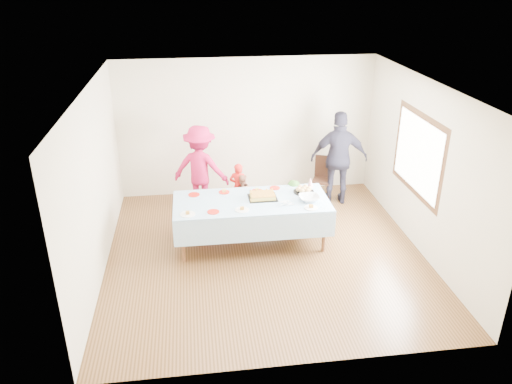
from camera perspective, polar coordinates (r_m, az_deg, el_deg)
The scene contains 22 objects.
ground at distance 8.12m, azimuth 1.05°, elevation -6.96°, with size 5.00×5.00×0.00m, color #452D13.
room_walls at distance 7.37m, azimuth 1.56°, elevation 4.92°, with size 5.04×5.04×2.72m.
party_table at distance 8.06m, azimuth -0.53°, elevation -1.34°, with size 2.50×1.10×0.78m.
birthday_cake at distance 8.11m, azimuth 0.75°, elevation -0.45°, with size 0.46×0.35×0.08m.
rolls_tray at distance 8.35m, azimuth 5.48°, elevation 0.24°, with size 0.35×0.35×0.10m.
punch_bowl at distance 8.07m, azimuth 6.09°, elevation -0.71°, with size 0.33×0.33×0.08m, color silver.
party_hat at distance 8.55m, azimuth 6.23°, elevation 1.12°, with size 0.10×0.10×0.17m, color white.
fork_pile at distance 7.90m, azimuth 3.51°, elevation -1.25°, with size 0.24×0.18×0.07m, color white, non-canonical shape.
plate_red_far_a at distance 8.30m, azimuth -7.11°, elevation -0.30°, with size 0.19×0.19×0.01m, color red.
plate_red_far_b at distance 8.34m, azimuth -3.67°, elevation -0.01°, with size 0.18×0.18×0.01m, color red.
plate_red_far_c at distance 8.36m, azimuth 0.12°, elevation 0.10°, with size 0.19×0.19×0.01m, color red.
plate_red_far_d at distance 8.49m, azimuth 2.17°, elevation 0.47°, with size 0.17×0.17×0.01m, color red.
plate_red_near at distance 7.69m, azimuth -4.91°, elevation -2.27°, with size 0.19×0.19×0.01m, color red.
plate_white_left at distance 7.66m, azimuth -7.81°, elevation -2.53°, with size 0.23×0.23×0.01m, color white.
plate_white_mid at distance 7.73m, azimuth -1.60°, elevation -2.05°, with size 0.22×0.22×0.01m, color white.
plate_white_right at distance 7.84m, azimuth 6.30°, elevation -1.79°, with size 0.21×0.21×0.01m, color white.
dining_chair at distance 9.89m, azimuth 7.69°, elevation 1.90°, with size 0.49×0.49×0.86m.
toddler_left at distance 9.28m, azimuth -2.01°, elevation 0.53°, with size 0.35×0.23×0.95m, color red.
toddler_mid at distance 8.80m, azimuth 4.27°, elevation -1.26°, with size 0.42×0.27×0.85m, color #387125.
toddler_right at distance 9.22m, azimuth -1.63°, elevation -0.25°, with size 0.37×0.29×0.77m, color #BF7859.
adult_left at distance 9.28m, azimuth -6.37°, elevation 2.70°, with size 1.05×0.61×1.63m, color #C3184D.
adult_right at distance 9.59m, azimuth 9.47°, elevation 3.82°, with size 1.06×0.44×1.82m, color #262532.
Camera 1 is at (-1.06, -6.85, 4.24)m, focal length 35.00 mm.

